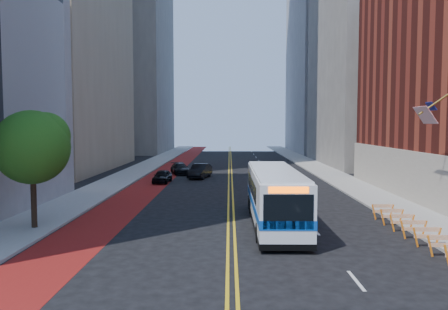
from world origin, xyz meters
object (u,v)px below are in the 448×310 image
street_tree (33,144)px  car_a (162,176)px  car_c (180,169)px  transit_bus (274,196)px  car_b (200,171)px

street_tree → car_a: bearing=78.4°
street_tree → car_c: street_tree is taller
street_tree → transit_bus: 14.27m
car_b → car_c: 4.71m
street_tree → transit_bus: (13.84, 1.45, -3.16)m
car_b → car_c: car_b is taller
car_b → car_a: bearing=-119.6°
car_a → car_c: size_ratio=0.86×
car_a → car_c: (0.96, 7.98, -0.01)m
street_tree → transit_bus: street_tree is taller
transit_bus → car_b: bearing=104.7°
car_a → car_c: car_a is taller
street_tree → car_c: 29.07m
street_tree → car_a: 21.17m
street_tree → car_a: (4.16, 20.32, -4.24)m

